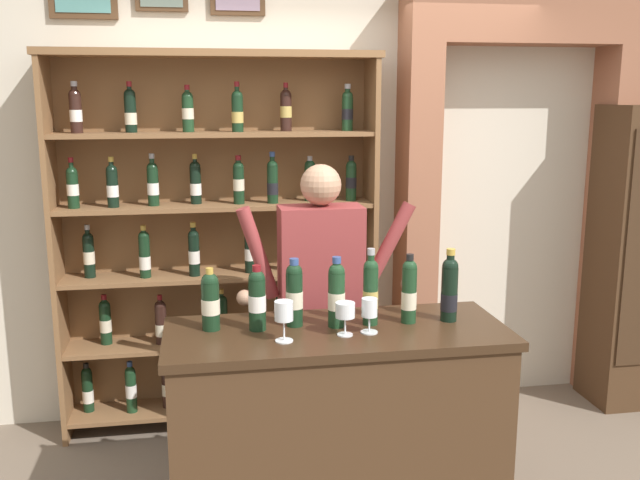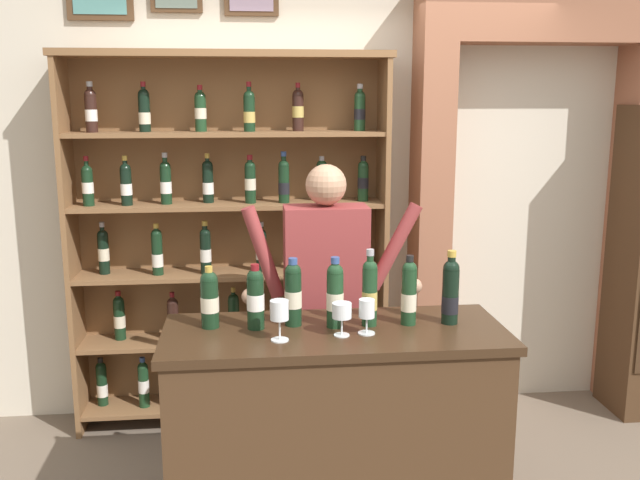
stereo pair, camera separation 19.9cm
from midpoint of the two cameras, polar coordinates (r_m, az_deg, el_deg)
The scene contains 15 objects.
back_wall at distance 4.43m, azimuth -1.66°, elevation 7.90°, with size 12.00×0.19×3.40m.
wine_shelf at distance 4.22m, azimuth -9.58°, elevation 0.24°, with size 1.89×0.33×2.23m.
archway_doorway at distance 4.66m, azimuth 14.06°, elevation 5.26°, with size 1.51×0.45×2.65m.
tasting_counter at distance 3.29m, azimuth -0.45°, elevation -15.40°, with size 1.50×0.61×0.98m.
shopkeeper at distance 3.61m, azimuth -1.50°, elevation -3.81°, with size 0.93×0.22×1.65m.
tasting_bottle_rosso at distance 3.11m, azimuth -10.69°, elevation -4.83°, with size 0.08×0.08×0.28m.
tasting_bottle_prosecco at distance 3.07m, azimuth -6.97°, elevation -4.72°, with size 0.08×0.08×0.29m.
tasting_bottle_chianti at distance 3.11m, azimuth -3.93°, elevation -4.32°, with size 0.08×0.08×0.31m.
tasting_bottle_bianco at distance 3.09m, azimuth -0.50°, elevation -4.36°, with size 0.08×0.08×0.32m.
tasting_bottle_riserva at distance 3.12m, azimuth 2.29°, elevation -4.12°, with size 0.07×0.07×0.35m.
tasting_bottle_super_tuscan at distance 3.16m, azimuth 5.44°, elevation -4.12°, with size 0.07×0.07×0.32m.
tasting_bottle_brunello at distance 3.21m, azimuth 8.69°, elevation -3.95°, with size 0.08×0.08×0.33m.
wine_glass_center at distance 3.03m, azimuth 2.14°, elevation -5.70°, with size 0.07×0.07×0.15m.
wine_glass_left at distance 2.93m, azimuth -4.90°, elevation -5.95°, with size 0.08×0.08×0.17m.
wine_glass_right at distance 2.99m, azimuth 0.14°, elevation -5.81°, with size 0.08×0.08×0.14m.
Camera 1 is at (-0.72, -2.88, 1.99)m, focal length 39.54 mm.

